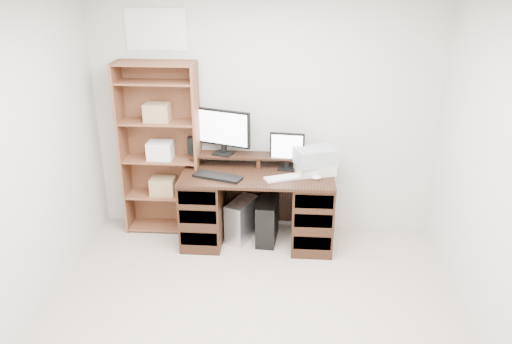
# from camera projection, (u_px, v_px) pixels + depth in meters

# --- Properties ---
(room) EXTENTS (3.54, 4.04, 2.54)m
(room) POSITION_uv_depth(u_px,v_px,m) (246.00, 197.00, 3.21)
(room) COLOR #BEA997
(room) RESTS_ON ground
(desk) EXTENTS (1.50, 0.70, 0.75)m
(desk) POSITION_uv_depth(u_px,v_px,m) (258.00, 206.00, 5.05)
(desk) COLOR black
(desk) RESTS_ON ground
(riser_shelf) EXTENTS (1.40, 0.22, 0.12)m
(riser_shelf) POSITION_uv_depth(u_px,v_px,m) (259.00, 157.00, 5.07)
(riser_shelf) COLOR black
(riser_shelf) RESTS_ON desk
(monitor_wide) EXTENTS (0.56, 0.24, 0.46)m
(monitor_wide) POSITION_uv_depth(u_px,v_px,m) (223.00, 130.00, 5.00)
(monitor_wide) COLOR black
(monitor_wide) RESTS_ON riser_shelf
(monitor_small) EXTENTS (0.35, 0.14, 0.38)m
(monitor_small) POSITION_uv_depth(u_px,v_px,m) (287.00, 150.00, 4.95)
(monitor_small) COLOR black
(monitor_small) RESTS_ON desk
(speaker) EXTENTS (0.07, 0.07, 0.18)m
(speaker) POSITION_uv_depth(u_px,v_px,m) (191.00, 145.00, 5.06)
(speaker) COLOR black
(speaker) RESTS_ON riser_shelf
(keyboard_black) EXTENTS (0.50, 0.30, 0.03)m
(keyboard_black) POSITION_uv_depth(u_px,v_px,m) (218.00, 177.00, 4.81)
(keyboard_black) COLOR black
(keyboard_black) RESTS_ON desk
(keyboard_white) EXTENTS (0.43, 0.28, 0.02)m
(keyboard_white) POSITION_uv_depth(u_px,v_px,m) (286.00, 177.00, 4.79)
(keyboard_white) COLOR silver
(keyboard_white) RESTS_ON desk
(mouse) EXTENTS (0.11, 0.09, 0.04)m
(mouse) POSITION_uv_depth(u_px,v_px,m) (316.00, 178.00, 4.77)
(mouse) COLOR white
(mouse) RESTS_ON desk
(printer) EXTENTS (0.42, 0.36, 0.09)m
(printer) POSITION_uv_depth(u_px,v_px,m) (315.00, 168.00, 4.92)
(printer) COLOR beige
(printer) RESTS_ON desk
(basket) EXTENTS (0.45, 0.39, 0.16)m
(basket) POSITION_uv_depth(u_px,v_px,m) (315.00, 156.00, 4.87)
(basket) COLOR #9CA1A7
(basket) RESTS_ON printer
(tower_silver) EXTENTS (0.33, 0.46, 0.42)m
(tower_silver) POSITION_uv_depth(u_px,v_px,m) (242.00, 219.00, 5.17)
(tower_silver) COLOR #B7B9BE
(tower_silver) RESTS_ON ground
(tower_black) EXTENTS (0.22, 0.46, 0.44)m
(tower_black) POSITION_uv_depth(u_px,v_px,m) (267.00, 220.00, 5.13)
(tower_black) COLOR black
(tower_black) RESTS_ON ground
(bookshelf) EXTENTS (0.80, 0.30, 1.80)m
(bookshelf) POSITION_uv_depth(u_px,v_px,m) (161.00, 148.00, 5.12)
(bookshelf) COLOR brown
(bookshelf) RESTS_ON ground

